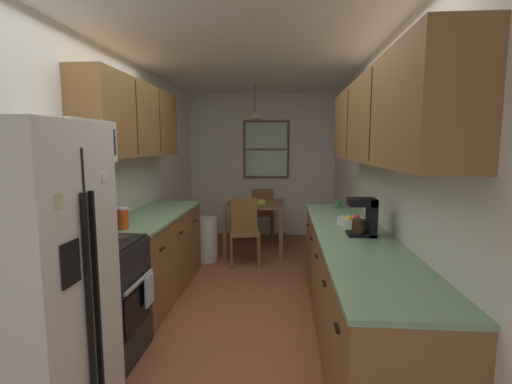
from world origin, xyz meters
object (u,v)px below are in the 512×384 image
(stove_range, at_px, (96,300))
(table_serving_bowl, at_px, (261,201))
(trash_bin, at_px, (205,239))
(storage_canister, at_px, (123,218))
(microwave_over_range, at_px, (71,142))
(fruit_bowl, at_px, (351,220))
(coffee_maker, at_px, (365,216))
(dining_chair_near, at_px, (244,228))
(dining_table, at_px, (255,210))
(mug_by_coffeemaker, at_px, (339,204))
(refrigerator, at_px, (31,283))
(dining_chair_far, at_px, (262,211))

(stove_range, bearing_deg, table_serving_bowl, 70.84)
(trash_bin, bearing_deg, storage_canister, -98.81)
(storage_canister, bearing_deg, table_serving_bowl, 67.05)
(microwave_over_range, relative_size, storage_canister, 3.33)
(stove_range, distance_m, fruit_bowl, 2.26)
(storage_canister, relative_size, coffee_maker, 0.62)
(stove_range, relative_size, dining_chair_near, 1.22)
(coffee_maker, bearing_deg, dining_table, 113.17)
(dining_chair_near, bearing_deg, mug_by_coffeemaker, -27.33)
(dining_table, bearing_deg, table_serving_bowl, -18.72)
(fruit_bowl, bearing_deg, dining_table, 116.51)
(fruit_bowl, distance_m, table_serving_bowl, 2.34)
(refrigerator, bearing_deg, fruit_bowl, 38.64)
(table_serving_bowl, bearing_deg, refrigerator, -105.32)
(trash_bin, relative_size, table_serving_bowl, 3.72)
(coffee_maker, bearing_deg, trash_bin, 131.34)
(stove_range, relative_size, microwave_over_range, 1.73)
(table_serving_bowl, bearing_deg, trash_bin, -143.95)
(stove_range, bearing_deg, trash_bin, 83.18)
(dining_chair_far, bearing_deg, trash_bin, -120.99)
(dining_chair_far, bearing_deg, microwave_over_range, -107.20)
(storage_canister, xyz_separation_m, fruit_bowl, (2.03, 0.37, -0.06))
(fruit_bowl, bearing_deg, storage_canister, -169.79)
(table_serving_bowl, bearing_deg, coffee_maker, -68.28)
(stove_range, xyz_separation_m, trash_bin, (0.29, 2.46, -0.16))
(dining_chair_near, relative_size, dining_chair_far, 1.00)
(dining_chair_far, height_order, table_serving_bowl, dining_chair_far)
(storage_canister, bearing_deg, refrigerator, -88.46)
(microwave_over_range, distance_m, mug_by_coffeemaker, 2.89)
(microwave_over_range, relative_size, trash_bin, 1.03)
(dining_table, height_order, dining_chair_near, dining_chair_near)
(coffee_maker, distance_m, mug_by_coffeemaker, 1.34)
(stove_range, height_order, dining_chair_far, stove_range)
(dining_chair_far, bearing_deg, storage_canister, -108.10)
(refrigerator, distance_m, microwave_over_range, 1.06)
(microwave_over_range, bearing_deg, fruit_bowl, 22.63)
(microwave_over_range, height_order, mug_by_coffeemaker, microwave_over_range)
(dining_table, bearing_deg, coffee_maker, -66.83)
(dining_chair_near, height_order, storage_canister, storage_canister)
(trash_bin, bearing_deg, microwave_over_range, -99.41)
(stove_range, height_order, fruit_bowl, stove_range)
(dining_chair_far, relative_size, storage_canister, 4.71)
(dining_table, height_order, dining_chair_far, dining_chair_far)
(microwave_over_range, xyz_separation_m, dining_chair_near, (0.98, 2.40, -1.15))
(stove_range, height_order, table_serving_bowl, stove_range)
(refrigerator, bearing_deg, table_serving_bowl, 74.68)
(dining_table, relative_size, fruit_bowl, 3.48)
(dining_chair_near, relative_size, coffee_maker, 2.94)
(dining_table, xyz_separation_m, mug_by_coffeemaker, (1.09, -1.25, 0.32))
(coffee_maker, relative_size, table_serving_bowl, 1.86)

